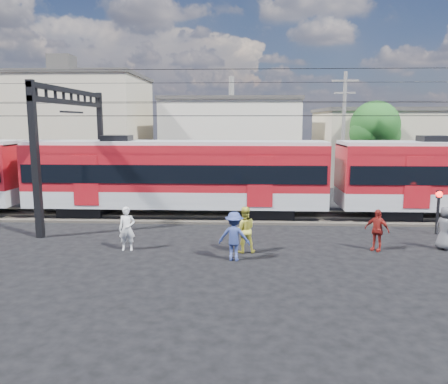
# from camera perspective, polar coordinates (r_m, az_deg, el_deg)

# --- Properties ---
(ground) EXTENTS (120.00, 120.00, 0.00)m
(ground) POSITION_cam_1_polar(r_m,az_deg,el_deg) (16.27, 5.25, -9.55)
(ground) COLOR black
(ground) RESTS_ON ground
(track_bed) EXTENTS (70.00, 3.40, 0.12)m
(track_bed) POSITION_cam_1_polar(r_m,az_deg,el_deg) (23.96, 4.40, -3.23)
(track_bed) COLOR #2D2823
(track_bed) RESTS_ON ground
(rail_near) EXTENTS (70.00, 0.12, 0.12)m
(rail_near) POSITION_cam_1_polar(r_m,az_deg,el_deg) (23.20, 4.45, -3.34)
(rail_near) COLOR #59544C
(rail_near) RESTS_ON track_bed
(rail_far) EXTENTS (70.00, 0.12, 0.12)m
(rail_far) POSITION_cam_1_polar(r_m,az_deg,el_deg) (24.67, 4.35, -2.58)
(rail_far) COLOR #59544C
(rail_far) RESTS_ON track_bed
(commuter_train) EXTENTS (50.30, 3.08, 4.17)m
(commuter_train) POSITION_cam_1_polar(r_m,az_deg,el_deg) (23.80, -5.73, 2.39)
(commuter_train) COLOR black
(commuter_train) RESTS_ON ground
(catenary) EXTENTS (70.00, 9.30, 7.52)m
(catenary) POSITION_cam_1_polar(r_m,az_deg,el_deg) (24.67, -16.21, 8.68)
(catenary) COLOR black
(catenary) RESTS_ON ground
(building_west) EXTENTS (14.28, 10.20, 9.30)m
(building_west) POSITION_cam_1_polar(r_m,az_deg,el_deg) (42.60, -19.98, 7.95)
(building_west) COLOR #B6AA8B
(building_west) RESTS_ON ground
(building_midwest) EXTENTS (12.24, 12.24, 7.30)m
(building_midwest) POSITION_cam_1_polar(r_m,az_deg,el_deg) (42.43, 0.96, 7.15)
(building_midwest) COLOR beige
(building_midwest) RESTS_ON ground
(building_mideast) EXTENTS (16.32, 10.20, 6.30)m
(building_mideast) POSITION_cam_1_polar(r_m,az_deg,el_deg) (42.11, 23.27, 5.70)
(building_mideast) COLOR #B6AA8B
(building_mideast) RESTS_ON ground
(utility_pole_mid) EXTENTS (1.80, 0.24, 8.50)m
(utility_pole_mid) POSITION_cam_1_polar(r_m,az_deg,el_deg) (31.13, 15.31, 7.66)
(utility_pole_mid) COLOR slate
(utility_pole_mid) RESTS_ON ground
(tree_near) EXTENTS (3.82, 3.64, 6.72)m
(tree_near) POSITION_cam_1_polar(r_m,az_deg,el_deg) (34.93, 19.36, 7.82)
(tree_near) COLOR #382619
(tree_near) RESTS_ON ground
(pedestrian_a) EXTENTS (0.70, 0.50, 1.80)m
(pedestrian_a) POSITION_cam_1_polar(r_m,az_deg,el_deg) (18.26, -12.56, -4.70)
(pedestrian_a) COLOR silver
(pedestrian_a) RESTS_ON ground
(pedestrian_b) EXTENTS (0.99, 0.81, 1.87)m
(pedestrian_b) POSITION_cam_1_polar(r_m,az_deg,el_deg) (17.54, 2.65, -4.93)
(pedestrian_b) COLOR gold
(pedestrian_b) RESTS_ON ground
(pedestrian_c) EXTENTS (1.31, 0.89, 1.87)m
(pedestrian_c) POSITION_cam_1_polar(r_m,az_deg,el_deg) (16.54, 1.34, -5.80)
(pedestrian_c) COLOR navy
(pedestrian_c) RESTS_ON ground
(pedestrian_d) EXTENTS (1.05, 0.95, 1.72)m
(pedestrian_d) POSITION_cam_1_polar(r_m,az_deg,el_deg) (18.83, 19.33, -4.71)
(pedestrian_d) COLOR maroon
(pedestrian_d) RESTS_ON ground
(pedestrian_e) EXTENTS (0.96, 1.05, 1.81)m
(pedestrian_e) POSITION_cam_1_polar(r_m,az_deg,el_deg) (20.09, 26.94, -4.21)
(pedestrian_e) COLOR #4B4B50
(pedestrian_e) RESTS_ON ground
(crossing_signal) EXTENTS (0.30, 0.30, 2.08)m
(crossing_signal) POSITION_cam_1_polar(r_m,az_deg,el_deg) (22.53, 26.20, -1.38)
(crossing_signal) COLOR black
(crossing_signal) RESTS_ON ground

